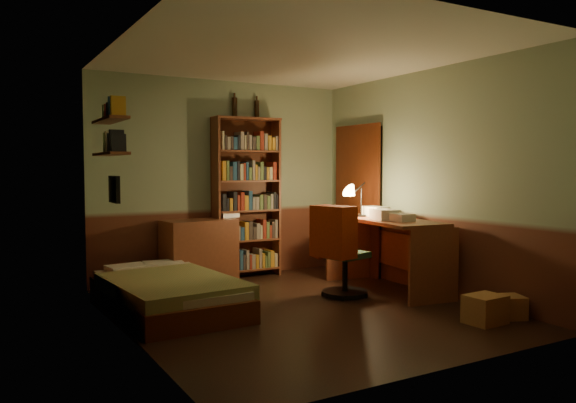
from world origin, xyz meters
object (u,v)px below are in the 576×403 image
bookshelf (247,198)px  dresser (199,251)px  office_chair (345,246)px  desk (387,255)px  cardboard_box_b (507,307)px  cardboard_box_a (485,309)px  bed (166,280)px  mini_stereo (228,212)px  desk_lamp (361,196)px

bookshelf → dresser: bearing=-170.3°
dresser → office_chair: size_ratio=0.79×
desk → cardboard_box_b: size_ratio=5.11×
cardboard_box_b → cardboard_box_a: bearing=-176.4°
bed → dresser: 1.32m
cardboard_box_a → cardboard_box_b: 0.32m
dresser → mini_stereo: bearing=9.1°
dresser → mini_stereo: size_ratio=3.72×
mini_stereo → cardboard_box_b: bearing=-69.6°
office_chair → cardboard_box_a: 1.71m
mini_stereo → bookshelf: size_ratio=0.11×
bed → dresser: bearing=52.3°
bed → cardboard_box_a: bearing=-41.7°
desk → office_chair: office_chair is taller
desk_lamp → bookshelf: bearing=122.6°
cardboard_box_a → desk_lamp: bearing=89.0°
bookshelf → cardboard_box_b: 3.52m
bed → cardboard_box_a: (2.43, -2.01, -0.16)m
desk_lamp → cardboard_box_a: (-0.03, -1.96, -0.98)m
desk_lamp → cardboard_box_b: (0.29, -1.94, -1.00)m
bed → desk_lamp: 2.59m
cardboard_box_b → desk: bearing=97.5°
bed → cardboard_box_b: (2.75, -1.98, -0.19)m
office_chair → cardboard_box_b: (0.80, -1.57, -0.46)m
office_chair → desk: bearing=-15.2°
desk_lamp → desk: bearing=-84.8°
cardboard_box_a → desk: bearing=85.7°
desk_lamp → office_chair: bearing=-150.7°
bookshelf → cardboard_box_b: (1.28, -3.14, -0.95)m
bookshelf → mini_stereo: bearing=173.9°
desk → desk_lamp: size_ratio=3.12×
cardboard_box_a → cardboard_box_b: cardboard_box_a is taller
bookshelf → cardboard_box_a: bearing=-70.3°
dresser → office_chair: (1.19, -1.49, 0.17)m
dresser → cardboard_box_b: size_ratio=2.90×
bookshelf → desk_lamp: (0.99, -1.20, 0.05)m
bed → mini_stereo: size_ratio=8.21×
desk → desk_lamp: (-0.08, 0.39, 0.68)m
dresser → desk: 2.33m
bed → office_chair: size_ratio=1.74×
office_chair → cardboard_box_a: (0.47, -1.59, -0.44)m
mini_stereo → desk: 2.15m
desk_lamp → cardboard_box_a: size_ratio=1.44×
bookshelf → desk_lamp: size_ratio=4.14×
mini_stereo → desk_lamp: (1.24, -1.24, 0.24)m
desk_lamp → office_chair: (-0.51, -0.37, -0.54)m
mini_stereo → cardboard_box_a: size_ratio=0.68×
bookshelf → bed: bearing=-139.0°
mini_stereo → cardboard_box_a: 3.50m
bookshelf → desk_lamp: bookshelf is taller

